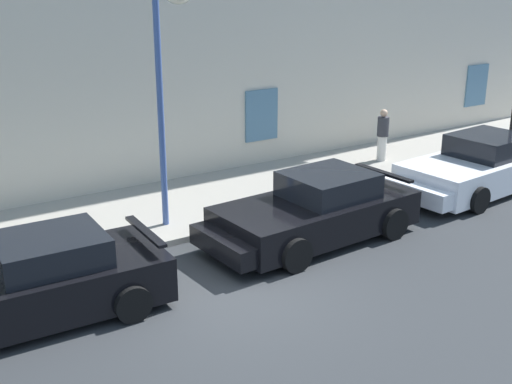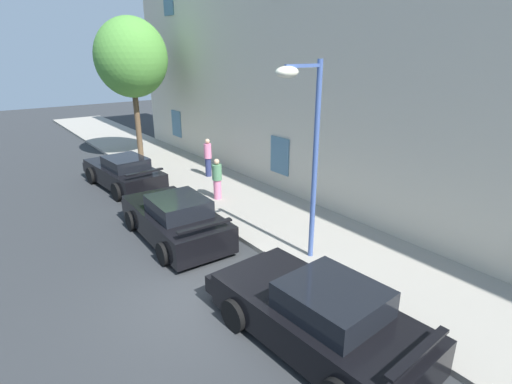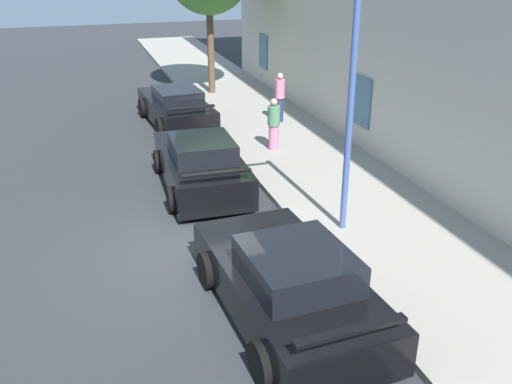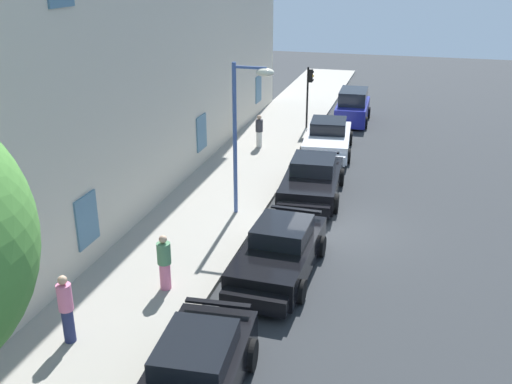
{
  "view_description": "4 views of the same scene",
  "coord_description": "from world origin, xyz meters",
  "px_view_note": "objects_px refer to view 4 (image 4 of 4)",
  "views": [
    {
      "loc": [
        -5.67,
        -9.41,
        5.69
      ],
      "look_at": [
        1.04,
        0.98,
        1.45
      ],
      "focal_mm": 46.08,
      "sensor_mm": 36.0,
      "label": 1
    },
    {
      "loc": [
        7.24,
        -3.77,
        5.6
      ],
      "look_at": [
        -1.47,
        2.73,
        1.73
      ],
      "focal_mm": 27.74,
      "sensor_mm": 36.0,
      "label": 2
    },
    {
      "loc": [
        10.29,
        -1.88,
        5.91
      ],
      "look_at": [
        0.09,
        1.41,
        1.24
      ],
      "focal_mm": 39.44,
      "sensor_mm": 36.0,
      "label": 3
    },
    {
      "loc": [
        -18.14,
        -2.33,
        8.54
      ],
      "look_at": [
        0.32,
        2.72,
        0.92
      ],
      "focal_mm": 41.12,
      "sensor_mm": 36.0,
      "label": 4
    }
  ],
  "objects_px": {
    "sportscar_yellow_flank": "(278,256)",
    "sportscar_white_middle": "(312,182)",
    "street_lamp": "(247,111)",
    "traffic_light": "(309,87)",
    "sportscar_tail_end": "(327,140)",
    "pedestrian_bystander": "(259,131)",
    "pedestrian_strolling": "(164,262)",
    "hatchback_distant": "(353,108)",
    "pedestrian_admiring": "(66,308)"
  },
  "relations": [
    {
      "from": "sportscar_white_middle",
      "to": "pedestrian_admiring",
      "type": "xyz_separation_m",
      "value": [
        -10.69,
        3.83,
        0.4
      ]
    },
    {
      "from": "sportscar_tail_end",
      "to": "pedestrian_strolling",
      "type": "height_order",
      "value": "pedestrian_strolling"
    },
    {
      "from": "pedestrian_strolling",
      "to": "sportscar_yellow_flank",
      "type": "bearing_deg",
      "value": -57.11
    },
    {
      "from": "sportscar_yellow_flank",
      "to": "pedestrian_admiring",
      "type": "height_order",
      "value": "pedestrian_admiring"
    },
    {
      "from": "sportscar_tail_end",
      "to": "pedestrian_bystander",
      "type": "height_order",
      "value": "pedestrian_bystander"
    },
    {
      "from": "sportscar_yellow_flank",
      "to": "hatchback_distant",
      "type": "relative_size",
      "value": 1.23
    },
    {
      "from": "pedestrian_strolling",
      "to": "pedestrian_bystander",
      "type": "relative_size",
      "value": 1.03
    },
    {
      "from": "sportscar_white_middle",
      "to": "pedestrian_bystander",
      "type": "bearing_deg",
      "value": 33.12
    },
    {
      "from": "sportscar_white_middle",
      "to": "sportscar_tail_end",
      "type": "xyz_separation_m",
      "value": [
        5.67,
        0.28,
        -0.01
      ]
    },
    {
      "from": "hatchback_distant",
      "to": "street_lamp",
      "type": "xyz_separation_m",
      "value": [
        -14.09,
        2.05,
        3.0
      ]
    },
    {
      "from": "pedestrian_strolling",
      "to": "street_lamp",
      "type": "bearing_deg",
      "value": -7.73
    },
    {
      "from": "traffic_light",
      "to": "street_lamp",
      "type": "height_order",
      "value": "street_lamp"
    },
    {
      "from": "sportscar_tail_end",
      "to": "hatchback_distant",
      "type": "bearing_deg",
      "value": -4.52
    },
    {
      "from": "sportscar_tail_end",
      "to": "traffic_light",
      "type": "xyz_separation_m",
      "value": [
        3.69,
        1.61,
        1.72
      ]
    },
    {
      "from": "sportscar_tail_end",
      "to": "street_lamp",
      "type": "bearing_deg",
      "value": 168.91
    },
    {
      "from": "pedestrian_strolling",
      "to": "pedestrian_bystander",
      "type": "bearing_deg",
      "value": 3.95
    },
    {
      "from": "sportscar_tail_end",
      "to": "traffic_light",
      "type": "bearing_deg",
      "value": 23.51
    },
    {
      "from": "sportscar_tail_end",
      "to": "street_lamp",
      "type": "relative_size",
      "value": 0.98
    },
    {
      "from": "pedestrian_strolling",
      "to": "pedestrian_bystander",
      "type": "distance_m",
      "value": 13.32
    },
    {
      "from": "street_lamp",
      "to": "traffic_light",
      "type": "bearing_deg",
      "value": 0.14
    },
    {
      "from": "traffic_light",
      "to": "pedestrian_bystander",
      "type": "distance_m",
      "value": 4.52
    },
    {
      "from": "hatchback_distant",
      "to": "traffic_light",
      "type": "bearing_deg",
      "value": 138.43
    },
    {
      "from": "sportscar_tail_end",
      "to": "pedestrian_bystander",
      "type": "distance_m",
      "value": 3.27
    },
    {
      "from": "street_lamp",
      "to": "pedestrian_admiring",
      "type": "relative_size",
      "value": 3.03
    },
    {
      "from": "street_lamp",
      "to": "pedestrian_strolling",
      "type": "relative_size",
      "value": 3.3
    },
    {
      "from": "sportscar_tail_end",
      "to": "pedestrian_admiring",
      "type": "bearing_deg",
      "value": 167.76
    },
    {
      "from": "pedestrian_admiring",
      "to": "pedestrian_strolling",
      "type": "relative_size",
      "value": 1.09
    },
    {
      "from": "pedestrian_strolling",
      "to": "sportscar_white_middle",
      "type": "bearing_deg",
      "value": -18.25
    },
    {
      "from": "traffic_light",
      "to": "pedestrian_admiring",
      "type": "height_order",
      "value": "traffic_light"
    },
    {
      "from": "street_lamp",
      "to": "pedestrian_bystander",
      "type": "height_order",
      "value": "street_lamp"
    },
    {
      "from": "sportscar_yellow_flank",
      "to": "hatchback_distant",
      "type": "height_order",
      "value": "hatchback_distant"
    },
    {
      "from": "traffic_light",
      "to": "pedestrian_bystander",
      "type": "bearing_deg",
      "value": 157.53
    },
    {
      "from": "sportscar_yellow_flank",
      "to": "pedestrian_admiring",
      "type": "distance_m",
      "value": 6.05
    },
    {
      "from": "hatchback_distant",
      "to": "sportscar_white_middle",
      "type": "bearing_deg",
      "value": 179.02
    },
    {
      "from": "pedestrian_strolling",
      "to": "sportscar_tail_end",
      "type": "bearing_deg",
      "value": -9.73
    },
    {
      "from": "sportscar_yellow_flank",
      "to": "street_lamp",
      "type": "xyz_separation_m",
      "value": [
        3.75,
        1.98,
        3.21
      ]
    },
    {
      "from": "hatchback_distant",
      "to": "pedestrian_admiring",
      "type": "bearing_deg",
      "value": 169.81
    },
    {
      "from": "sportscar_tail_end",
      "to": "pedestrian_admiring",
      "type": "relative_size",
      "value": 2.96
    },
    {
      "from": "hatchback_distant",
      "to": "pedestrian_bystander",
      "type": "relative_size",
      "value": 2.54
    },
    {
      "from": "pedestrian_bystander",
      "to": "sportscar_yellow_flank",
      "type": "bearing_deg",
      "value": -162.47
    },
    {
      "from": "sportscar_tail_end",
      "to": "street_lamp",
      "type": "xyz_separation_m",
      "value": [
        -8.05,
        1.58,
        3.2
      ]
    },
    {
      "from": "pedestrian_admiring",
      "to": "street_lamp",
      "type": "bearing_deg",
      "value": -13.35
    },
    {
      "from": "sportscar_yellow_flank",
      "to": "sportscar_white_middle",
      "type": "xyz_separation_m",
      "value": [
        6.13,
        0.12,
        0.02
      ]
    },
    {
      "from": "sportscar_white_middle",
      "to": "sportscar_yellow_flank",
      "type": "bearing_deg",
      "value": -178.87
    },
    {
      "from": "street_lamp",
      "to": "pedestrian_bystander",
      "type": "bearing_deg",
      "value": 12.09
    },
    {
      "from": "sportscar_yellow_flank",
      "to": "street_lamp",
      "type": "relative_size",
      "value": 0.92
    },
    {
      "from": "sportscar_white_middle",
      "to": "pedestrian_strolling",
      "type": "relative_size",
      "value": 3.12
    },
    {
      "from": "hatchback_distant",
      "to": "street_lamp",
      "type": "bearing_deg",
      "value": 171.7
    },
    {
      "from": "hatchback_distant",
      "to": "pedestrian_bystander",
      "type": "distance_m",
      "value": 7.33
    },
    {
      "from": "pedestrian_admiring",
      "to": "pedestrian_strolling",
      "type": "xyz_separation_m",
      "value": [
        2.8,
        -1.22,
        -0.09
      ]
    }
  ]
}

